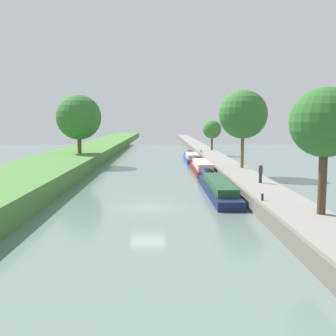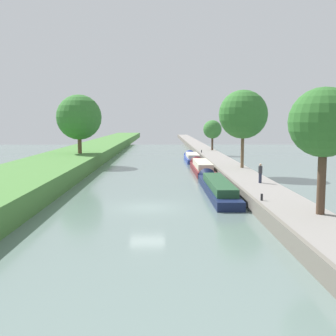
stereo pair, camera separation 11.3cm
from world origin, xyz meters
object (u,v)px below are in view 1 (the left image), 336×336
narrowboat_navy (217,186)px  mooring_bollard_far (201,151)px  person_walking (261,173)px  mooring_bollard_near (262,197)px  narrowboat_blue (192,158)px  narrowboat_maroon (201,167)px

narrowboat_navy → mooring_bollard_far: mooring_bollard_far is taller
person_walking → mooring_bollard_near: 7.97m
narrowboat_blue → mooring_bollard_near: size_ratio=24.71×
narrowboat_blue → narrowboat_navy: bearing=-89.9°
narrowboat_navy → narrowboat_maroon: 15.16m
narrowboat_maroon → narrowboat_navy: bearing=-90.5°
person_walking → mooring_bollard_far: 34.02m
mooring_bollard_near → narrowboat_blue: bearing=92.9°
narrowboat_maroon → person_walking: 16.38m
narrowboat_maroon → mooring_bollard_near: mooring_bollard_near is taller
narrowboat_maroon → narrowboat_blue: narrowboat_maroon is taller
narrowboat_blue → narrowboat_maroon: bearing=-89.3°
narrowboat_maroon → person_walking: (3.47, -15.96, 1.27)m
mooring_bollard_far → narrowboat_maroon: bearing=-95.5°
narrowboat_navy → mooring_bollard_near: bearing=-77.6°
person_walking → mooring_bollard_far: person_walking is taller
narrowboat_navy → mooring_bollard_near: size_ratio=34.50×
narrowboat_maroon → mooring_bollard_near: (1.74, -23.70, 0.62)m
narrowboat_navy → person_walking: bearing=-12.4°
narrowboat_maroon → mooring_bollard_near: bearing=-85.8°
person_walking → mooring_bollard_far: (-1.73, 33.97, -0.65)m
person_walking → mooring_bollard_near: (-1.73, -7.75, -0.65)m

